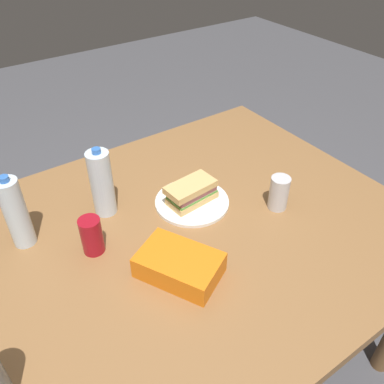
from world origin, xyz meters
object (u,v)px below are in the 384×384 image
object	(u,v)px
paper_plate	(192,202)
chip_bag	(179,265)
sandwich	(192,192)
soda_can_red	(92,236)
water_bottle_tall	(16,213)
water_bottle_spare	(102,183)
soda_can_silver	(279,193)
dining_table	(179,250)

from	to	relation	value
paper_plate	chip_bag	world-z (taller)	chip_bag
sandwich	soda_can_red	bearing A→B (deg)	2.05
water_bottle_tall	sandwich	bearing A→B (deg)	164.98
paper_plate	water_bottle_spare	distance (m)	0.32
paper_plate	soda_can_red	world-z (taller)	soda_can_red
soda_can_red	chip_bag	xyz separation A→B (m)	(-0.16, 0.23, -0.03)
sandwich	chip_bag	distance (m)	0.32
chip_bag	soda_can_silver	distance (m)	0.45
chip_bag	water_bottle_tall	distance (m)	0.51
sandwich	water_bottle_spare	bearing A→B (deg)	-27.42
soda_can_red	sandwich	bearing A→B (deg)	-177.95
chip_bag	soda_can_silver	xyz separation A→B (m)	(-0.44, -0.06, 0.03)
soda_can_red	soda_can_silver	size ratio (longest dim) A/B	1.00
soda_can_red	soda_can_silver	world-z (taller)	same
chip_bag	paper_plate	bearing A→B (deg)	-68.98
chip_bag	soda_can_silver	bearing A→B (deg)	-110.36
dining_table	water_bottle_tall	distance (m)	0.52
paper_plate	water_bottle_tall	world-z (taller)	water_bottle_tall
soda_can_silver	water_bottle_tall	bearing A→B (deg)	-22.83
water_bottle_tall	water_bottle_spare	xyz separation A→B (m)	(-0.27, 0.01, -0.00)
sandwich	soda_can_red	distance (m)	0.37
water_bottle_spare	soda_can_silver	distance (m)	0.59
paper_plate	dining_table	bearing A→B (deg)	39.05
water_bottle_tall	chip_bag	bearing A→B (deg)	130.56
chip_bag	water_bottle_tall	bearing A→B (deg)	12.68
dining_table	paper_plate	bearing A→B (deg)	-140.95
dining_table	water_bottle_spare	bearing A→B (deg)	-57.56
paper_plate	soda_can_silver	xyz separation A→B (m)	(-0.23, 0.18, 0.05)
paper_plate	soda_can_red	distance (m)	0.38
soda_can_red	water_bottle_tall	size ratio (longest dim) A/B	0.49
dining_table	sandwich	distance (m)	0.20
sandwich	chip_bag	size ratio (longest dim) A/B	0.82
soda_can_red	soda_can_silver	distance (m)	0.63
dining_table	water_bottle_tall	xyz separation A→B (m)	(0.42, -0.24, 0.20)
dining_table	water_bottle_tall	world-z (taller)	water_bottle_tall
sandwich	water_bottle_spare	distance (m)	0.30
sandwich	soda_can_silver	size ratio (longest dim) A/B	1.55
dining_table	soda_can_silver	world-z (taller)	soda_can_silver
dining_table	chip_bag	size ratio (longest dim) A/B	6.65
paper_plate	sandwich	size ratio (longest dim) A/B	1.37
water_bottle_tall	soda_can_silver	xyz separation A→B (m)	(-0.77, 0.32, -0.06)
soda_can_silver	paper_plate	bearing A→B (deg)	-38.25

